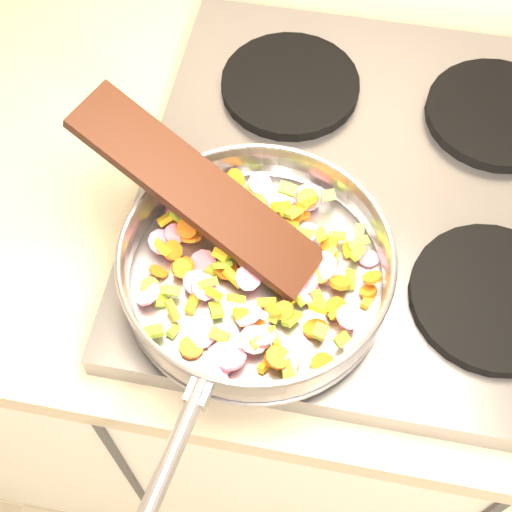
# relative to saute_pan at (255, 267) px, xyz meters

# --- Properties ---
(cooktop) EXTENTS (0.60, 0.60, 0.04)m
(cooktop) POSITION_rel_saute_pan_xyz_m (0.13, 0.18, -0.07)
(cooktop) COLOR #939399
(cooktop) RESTS_ON counter_top
(grate_fl) EXTENTS (0.19, 0.19, 0.02)m
(grate_fl) POSITION_rel_saute_pan_xyz_m (-0.01, 0.04, -0.04)
(grate_fl) COLOR black
(grate_fl) RESTS_ON cooktop
(grate_fr) EXTENTS (0.19, 0.19, 0.02)m
(grate_fr) POSITION_rel_saute_pan_xyz_m (0.27, 0.04, -0.04)
(grate_fr) COLOR black
(grate_fr) RESTS_ON cooktop
(grate_bl) EXTENTS (0.19, 0.19, 0.02)m
(grate_bl) POSITION_rel_saute_pan_xyz_m (-0.01, 0.32, -0.04)
(grate_bl) COLOR black
(grate_bl) RESTS_ON cooktop
(grate_br) EXTENTS (0.19, 0.19, 0.02)m
(grate_br) POSITION_rel_saute_pan_xyz_m (0.27, 0.32, -0.04)
(grate_br) COLOR black
(grate_br) RESTS_ON cooktop
(saute_pan) EXTENTS (0.35, 0.51, 0.06)m
(saute_pan) POSITION_rel_saute_pan_xyz_m (0.00, 0.00, 0.00)
(saute_pan) COLOR #9E9EA5
(saute_pan) RESTS_ON grate_fl
(vegetable_heap) EXTENTS (0.27, 0.28, 0.04)m
(vegetable_heap) POSITION_rel_saute_pan_xyz_m (0.00, 0.00, -0.01)
(vegetable_heap) COLOR orange
(vegetable_heap) RESTS_ON saute_pan
(wooden_spatula) EXTENTS (0.30, 0.18, 0.12)m
(wooden_spatula) POSITION_rel_saute_pan_xyz_m (-0.08, 0.06, 0.04)
(wooden_spatula) COLOR black
(wooden_spatula) RESTS_ON saute_pan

